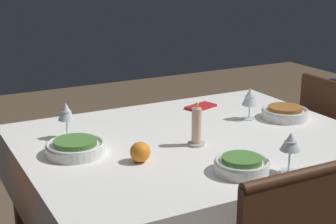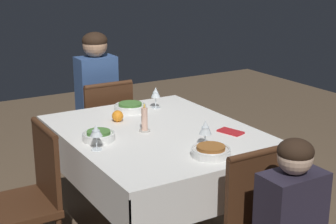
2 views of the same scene
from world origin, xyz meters
name	(u,v)px [view 2 (image 2 of 2)]	position (x,y,z in m)	size (l,w,h in m)	color
dining_table	(158,144)	(0.00, 0.00, 0.66)	(1.38, 1.09, 0.75)	white
chair_west	(103,128)	(-0.96, 0.05, 0.49)	(0.43, 0.42, 0.88)	#472816
chair_south	(27,195)	(-0.07, -0.81, 0.49)	(0.42, 0.43, 0.88)	#472816
person_adult_denim	(95,99)	(-1.11, 0.05, 0.69)	(0.34, 0.30, 1.23)	#282833
bowl_west	(130,107)	(-0.48, 0.05, 0.78)	(0.22, 0.22, 0.06)	white
wine_glass_west	(156,93)	(-0.46, 0.24, 0.86)	(0.07, 0.07, 0.15)	white
bowl_east	(211,151)	(0.50, 0.04, 0.78)	(0.21, 0.21, 0.06)	white
wine_glass_east	(205,128)	(0.35, 0.10, 0.85)	(0.07, 0.07, 0.15)	white
bowl_south	(99,135)	(-0.04, -0.38, 0.78)	(0.19, 0.19, 0.06)	white
wine_glass_south	(96,132)	(0.11, -0.45, 0.85)	(0.07, 0.07, 0.14)	white
candle_centerpiece	(145,121)	(-0.03, -0.08, 0.82)	(0.07, 0.07, 0.18)	beige
orange_fruit	(118,116)	(-0.30, -0.13, 0.79)	(0.07, 0.07, 0.07)	orange
napkin_red_folded	(231,132)	(0.25, 0.36, 0.76)	(0.17, 0.12, 0.01)	red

